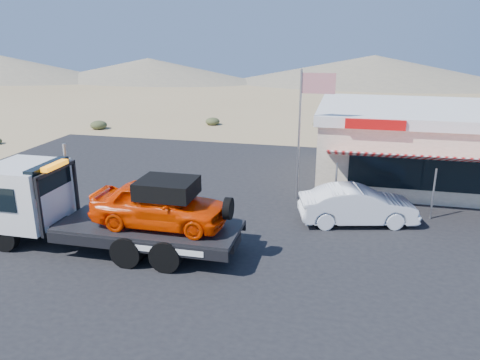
{
  "coord_description": "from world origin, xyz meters",
  "views": [
    {
      "loc": [
        6.86,
        -16.42,
        7.59
      ],
      "look_at": [
        2.49,
        2.17,
        1.5
      ],
      "focal_mm": 35.0,
      "sensor_mm": 36.0,
      "label": 1
    }
  ],
  "objects_px": {
    "white_sedan": "(357,205)",
    "jerky_store": "(419,143)",
    "tow_truck": "(104,205)",
    "flagpole": "(305,120)"
  },
  "relations": [
    {
      "from": "tow_truck",
      "to": "white_sedan",
      "type": "height_order",
      "value": "tow_truck"
    },
    {
      "from": "white_sedan",
      "to": "jerky_store",
      "type": "height_order",
      "value": "jerky_store"
    },
    {
      "from": "white_sedan",
      "to": "jerky_store",
      "type": "bearing_deg",
      "value": -37.92
    },
    {
      "from": "white_sedan",
      "to": "tow_truck",
      "type": "bearing_deg",
      "value": 102.47
    },
    {
      "from": "white_sedan",
      "to": "jerky_store",
      "type": "xyz_separation_m",
      "value": [
        3.05,
        6.88,
        1.19
      ]
    },
    {
      "from": "jerky_store",
      "to": "flagpole",
      "type": "xyz_separation_m",
      "value": [
        -5.57,
        -4.47,
        1.77
      ]
    },
    {
      "from": "jerky_store",
      "to": "tow_truck",
      "type": "bearing_deg",
      "value": -136.57
    },
    {
      "from": "flagpole",
      "to": "jerky_store",
      "type": "bearing_deg",
      "value": 38.79
    },
    {
      "from": "tow_truck",
      "to": "white_sedan",
      "type": "xyz_separation_m",
      "value": [
        8.91,
        4.44,
        -0.86
      ]
    },
    {
      "from": "tow_truck",
      "to": "jerky_store",
      "type": "bearing_deg",
      "value": 43.43
    }
  ]
}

